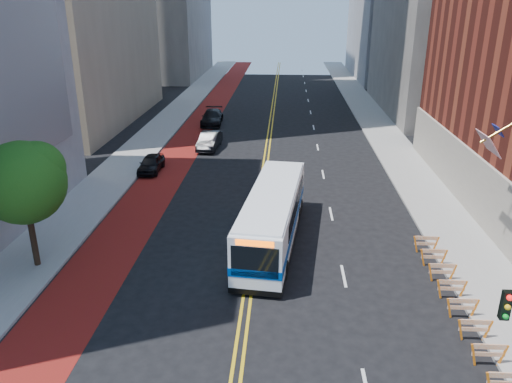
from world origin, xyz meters
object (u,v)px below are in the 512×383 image
object	(u,v)px
car_b	(209,141)
car_c	(212,117)
transit_bus	(273,216)
car_a	(151,163)
street_tree	(24,179)

from	to	relation	value
car_b	car_c	size ratio (longest dim) A/B	0.86
transit_bus	car_a	distance (m)	16.12
transit_bus	car_a	xyz separation A→B (m)	(-10.34, 12.32, -1.00)
car_a	car_c	xyz separation A→B (m)	(2.64, 16.89, 0.12)
car_a	car_c	world-z (taller)	car_c
transit_bus	car_c	bearing A→B (deg)	111.21
transit_bus	car_b	bearing A→B (deg)	115.14
car_b	car_c	world-z (taller)	car_c
car_b	car_c	bearing A→B (deg)	100.36
street_tree	car_b	size ratio (longest dim) A/B	1.40
transit_bus	car_b	size ratio (longest dim) A/B	2.51
street_tree	transit_bus	size ratio (longest dim) A/B	0.56
street_tree	transit_bus	distance (m)	13.19
transit_bus	street_tree	bearing A→B (deg)	-157.44
transit_bus	car_a	world-z (taller)	transit_bus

